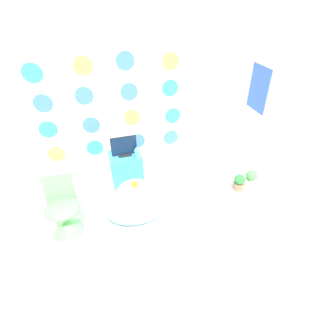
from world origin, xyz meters
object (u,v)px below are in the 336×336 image
at_px(chair, 65,216).
at_px(tv, 124,147).
at_px(potted_plant_right, 251,178).
at_px(potted_plant_left, 239,182).
at_px(vase, 138,154).
at_px(bathtub, 137,204).

xyz_separation_m(chair, tv, (0.88, 0.79, 0.36)).
relative_size(tv, potted_plant_right, 1.80).
bearing_deg(potted_plant_left, potted_plant_right, 7.63).
height_order(vase, potted_plant_right, potted_plant_right).
height_order(bathtub, tv, tv).
height_order(bathtub, chair, chair).
bearing_deg(potted_plant_right, bathtub, 162.54).
xyz_separation_m(bathtub, tv, (0.00, 0.83, 0.37)).
bearing_deg(potted_plant_right, chair, 168.33).
height_order(bathtub, potted_plant_left, potted_plant_left).
distance_m(chair, potted_plant_right, 2.28).
distance_m(vase, potted_plant_left, 1.50).
xyz_separation_m(tv, vase, (0.17, -0.13, -0.06)).
height_order(chair, vase, chair).
distance_m(chair, tv, 1.24).
bearing_deg(vase, potted_plant_right, -44.11).
bearing_deg(chair, bathtub, -2.52).
bearing_deg(potted_plant_left, bathtub, 159.21).
xyz_separation_m(chair, potted_plant_left, (2.03, -0.48, 0.42)).
bearing_deg(chair, potted_plant_right, -11.67).
height_order(bathtub, potted_plant_right, potted_plant_right).
xyz_separation_m(potted_plant_left, potted_plant_right, (0.17, 0.02, 0.00)).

